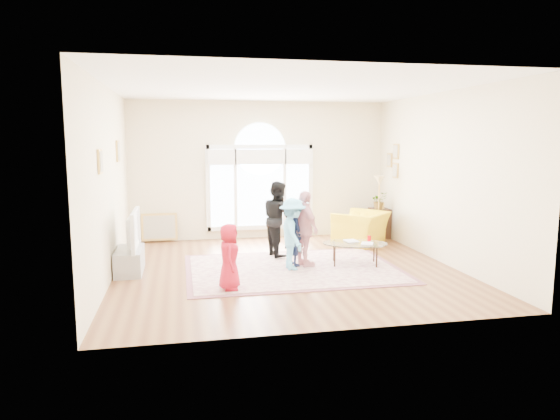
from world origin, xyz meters
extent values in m
plane|color=brown|center=(0.00, 0.00, 0.00)|extent=(6.00, 6.00, 0.00)
plane|color=beige|center=(0.00, 3.00, 1.60)|extent=(6.00, 0.00, 6.00)
plane|color=beige|center=(0.00, -3.00, 1.60)|extent=(6.00, 0.00, 6.00)
plane|color=beige|center=(-3.00, 0.00, 1.60)|extent=(0.00, 6.00, 6.00)
plane|color=beige|center=(3.00, 0.00, 1.60)|extent=(0.00, 6.00, 6.00)
plane|color=white|center=(0.00, 0.00, 3.20)|extent=(6.00, 6.00, 0.00)
cube|color=white|center=(0.00, 2.96, 0.25)|extent=(2.50, 0.08, 0.10)
cube|color=white|center=(0.00, 2.96, 2.15)|extent=(2.50, 0.08, 0.10)
cube|color=white|center=(-1.22, 2.96, 1.20)|extent=(0.10, 0.08, 2.00)
cube|color=white|center=(1.22, 2.96, 1.20)|extent=(0.10, 0.08, 2.00)
cube|color=#C6E2FF|center=(-0.90, 2.96, 1.20)|extent=(0.55, 0.02, 1.80)
cube|color=#C6E2FF|center=(0.90, 2.96, 1.20)|extent=(0.55, 0.02, 1.80)
cube|color=#C6E2FF|center=(0.00, 2.96, 1.20)|extent=(1.10, 0.02, 1.80)
cylinder|color=#C6E2FF|center=(0.00, 2.96, 2.10)|extent=(1.20, 0.02, 1.20)
cube|color=white|center=(-0.59, 2.95, 1.20)|extent=(0.07, 0.04, 1.80)
cube|color=white|center=(0.59, 2.95, 1.20)|extent=(0.07, 0.04, 1.80)
cube|color=white|center=(-0.90, 2.88, 1.92)|extent=(0.65, 0.12, 0.35)
cube|color=white|center=(0.00, 2.88, 1.92)|extent=(1.20, 0.12, 0.35)
cube|color=white|center=(0.90, 2.88, 1.92)|extent=(0.65, 0.12, 0.35)
cube|color=tan|center=(-2.98, 1.30, 2.10)|extent=(0.03, 0.34, 0.40)
cube|color=#ADA38E|center=(-2.96, 1.30, 2.10)|extent=(0.01, 0.28, 0.34)
cube|color=tan|center=(-2.98, -0.90, 2.00)|extent=(0.03, 0.30, 0.36)
cube|color=#ADA38E|center=(-2.96, -0.90, 2.00)|extent=(0.01, 0.24, 0.30)
cube|color=tan|center=(2.98, 2.05, 2.05)|extent=(0.03, 0.28, 0.34)
cube|color=#ADA38E|center=(2.96, 2.05, 2.05)|extent=(0.01, 0.22, 0.28)
cube|color=tan|center=(2.98, 2.05, 1.62)|extent=(0.03, 0.28, 0.34)
cube|color=#ADA38E|center=(2.96, 2.05, 1.62)|extent=(0.01, 0.22, 0.28)
cube|color=tan|center=(2.98, 2.40, 1.84)|extent=(0.03, 0.26, 0.32)
cube|color=#ADA38E|center=(2.96, 2.40, 1.84)|extent=(0.01, 0.20, 0.26)
cube|color=beige|center=(0.11, -0.05, 0.01)|extent=(3.60, 2.60, 0.02)
cube|color=#7C4852|center=(0.11, -0.05, 0.01)|extent=(3.80, 2.80, 0.01)
cube|color=gray|center=(-2.75, 0.30, 0.21)|extent=(0.45, 1.00, 0.42)
imported|color=black|center=(-2.75, 0.30, 0.76)|extent=(0.15, 1.18, 0.68)
cube|color=#5F6DD1|center=(-2.66, 0.30, 0.76)|extent=(0.02, 0.97, 0.55)
ellipsoid|color=silver|center=(1.31, 0.02, 0.41)|extent=(1.35, 1.05, 0.02)
cylinder|color=black|center=(1.73, 0.13, 0.20)|extent=(0.03, 0.03, 0.40)
cylinder|color=black|center=(1.00, 0.33, 0.20)|extent=(0.03, 0.03, 0.40)
cylinder|color=black|center=(1.61, -0.29, 0.20)|extent=(0.03, 0.03, 0.40)
cylinder|color=black|center=(0.88, -0.09, 0.20)|extent=(0.03, 0.03, 0.40)
imported|color=#B2A58C|center=(1.16, 0.11, 0.43)|extent=(0.24, 0.31, 0.03)
imported|color=#B2A58C|center=(1.39, -0.09, 0.43)|extent=(0.32, 0.35, 0.02)
cylinder|color=red|center=(1.60, 0.05, 0.48)|extent=(0.07, 0.07, 0.12)
imported|color=yellow|center=(2.07, 1.75, 0.36)|extent=(1.48, 1.49, 0.73)
cube|color=black|center=(2.78, 2.42, 0.35)|extent=(0.40, 0.50, 0.70)
cylinder|color=black|center=(2.58, 2.01, 0.01)|extent=(0.20, 0.20, 0.02)
cylinder|color=#AD8137|center=(2.58, 2.01, 0.68)|extent=(0.02, 0.02, 1.35)
cone|color=#CCB284|center=(2.58, 2.01, 1.40)|extent=(0.26, 0.26, 0.22)
cylinder|color=white|center=(2.70, 2.29, 0.35)|extent=(0.20, 0.20, 0.70)
imported|color=#33722D|center=(2.70, 2.29, 0.90)|extent=(0.41, 0.37, 0.41)
cube|color=tan|center=(-2.34, 2.90, 0.00)|extent=(0.80, 0.14, 0.62)
imported|color=#B8142B|center=(-1.13, -1.10, 0.53)|extent=(0.38, 0.54, 1.03)
imported|color=#131A35|center=(0.16, 0.16, 0.62)|extent=(0.43, 0.52, 1.20)
imported|color=black|center=(0.05, 1.00, 0.76)|extent=(0.70, 0.82, 1.49)
imported|color=pink|center=(0.36, 0.08, 0.71)|extent=(0.56, 0.87, 1.38)
imported|color=#64C3EF|center=(0.09, -0.10, 0.66)|extent=(0.50, 0.84, 1.28)
camera|label=1|loc=(-1.83, -8.59, 2.32)|focal=32.00mm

